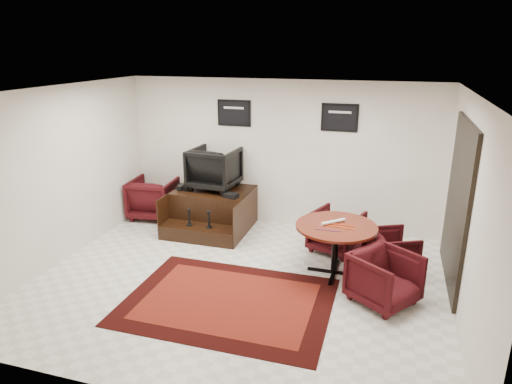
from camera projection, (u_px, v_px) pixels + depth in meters
ground at (238, 282)px, 6.84m from camera, size 6.00×6.00×0.00m
room_shell at (267, 167)px, 6.29m from camera, size 6.02×5.02×2.81m
area_rug at (228, 301)px, 6.31m from camera, size 2.81×2.11×0.01m
shine_podium at (213, 210)px, 8.79m from camera, size 1.45×1.50×0.75m
shine_chair at (214, 166)px, 8.66m from camera, size 0.91×0.86×0.88m
shoes_pair at (184, 187)px, 8.72m from camera, size 0.24×0.28×0.09m
polish_kit at (231, 195)px, 8.25m from camera, size 0.28×0.23×0.08m
umbrella_black at (171, 205)px, 8.89m from camera, size 0.31×0.12×0.82m
umbrella_hooked at (174, 200)px, 9.07m from camera, size 0.33×0.12×0.88m
armchair_side at (154, 196)px, 9.30m from camera, size 0.94×0.89×0.90m
meeting_table at (336, 231)px, 6.88m from camera, size 1.23×1.23×0.80m
table_chair_back at (336, 229)px, 7.77m from camera, size 0.97×0.94×0.79m
table_chair_window at (391, 249)px, 7.11m from camera, size 0.88×0.90×0.71m
table_chair_corner at (385, 276)px, 6.18m from camera, size 1.05×1.06×0.80m
paper_roll at (333, 222)px, 6.92m from camera, size 0.34×0.33×0.05m
table_clutter at (338, 227)px, 6.77m from camera, size 0.57×0.30×0.01m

